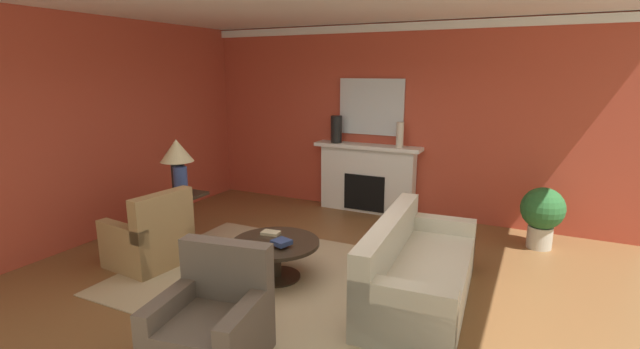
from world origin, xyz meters
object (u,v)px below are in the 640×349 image
armchair_facing_fireplace (212,328)px  vase_on_side_table (181,182)px  fireplace (367,180)px  sofa (417,273)px  side_table (181,215)px  table_lamp (177,156)px  coffee_table (276,251)px  mantel_mirror (371,107)px  armchair_near_window (150,241)px  potted_plant (542,213)px  vase_mantel_right (400,135)px  vase_mantel_left (336,129)px

armchair_facing_fireplace → vase_on_side_table: 2.74m
fireplace → sofa: 3.08m
side_table → table_lamp: (0.00, 0.00, 0.82)m
table_lamp → vase_on_side_table: table_lamp is taller
sofa → coffee_table: sofa is taller
fireplace → mantel_mirror: mantel_mirror is taller
armchair_near_window → potted_plant: 5.07m
sofa → side_table: sofa is taller
armchair_near_window → side_table: size_ratio=1.36×
mantel_mirror → sofa: size_ratio=0.51×
armchair_near_window → vase_mantel_right: bearing=55.8°
fireplace → coffee_table: 2.88m
vase_mantel_right → potted_plant: vase_mantel_right is taller
armchair_near_window → fireplace: bearing=63.5°
vase_mantel_right → vase_on_side_table: bearing=-130.4°
vase_mantel_left → potted_plant: (3.22, -0.46, -0.88)m
coffee_table → potted_plant: potted_plant is taller
coffee_table → table_lamp: 2.00m
sofa → vase_on_side_table: vase_on_side_table is taller
fireplace → side_table: fireplace is taller
sofa → coffee_table: bearing=-172.2°
mantel_mirror → sofa: (1.54, -2.78, -1.46)m
mantel_mirror → armchair_facing_fireplace: (0.33, -4.55, -1.45)m
armchair_near_window → table_lamp: 1.19m
vase_mantel_right → mantel_mirror: bearing=162.8°
mantel_mirror → side_table: (-1.78, -2.62, -1.35)m
vase_mantel_right → potted_plant: size_ratio=0.48×
mantel_mirror → potted_plant: size_ratio=1.33×
armchair_facing_fireplace → vase_mantel_right: (0.22, 4.38, 1.04)m
mantel_mirror → sofa: bearing=-61.0°
armchair_facing_fireplace → coffee_table: size_ratio=0.95×
armchair_near_window → armchair_facing_fireplace: 2.28m
side_table → potted_plant: bearing=24.0°
vase_on_side_table → vase_mantel_left: size_ratio=0.91×
fireplace → mantel_mirror: size_ratio=1.63×
armchair_near_window → potted_plant: (4.28, 2.72, 0.19)m
armchair_facing_fireplace → vase_on_side_table: bearing=137.3°
armchair_near_window → side_table: bearing=103.2°
sofa → vase_mantel_left: (-2.09, 2.61, 1.08)m
armchair_near_window → vase_mantel_right: size_ratio=2.38×
fireplace → side_table: size_ratio=2.57×
fireplace → sofa: size_ratio=0.84×
armchair_facing_fireplace → table_lamp: bearing=137.6°
mantel_mirror → sofa: mantel_mirror is taller
mantel_mirror → vase_mantel_left: bearing=-162.8°
side_table → sofa: bearing=-2.8°
side_table → vase_mantel_left: 2.91m
coffee_table → vase_mantel_left: size_ratio=2.21×
vase_mantel_right → table_lamp: bearing=-133.6°
mantel_mirror → potted_plant: (2.67, -0.63, -1.26)m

